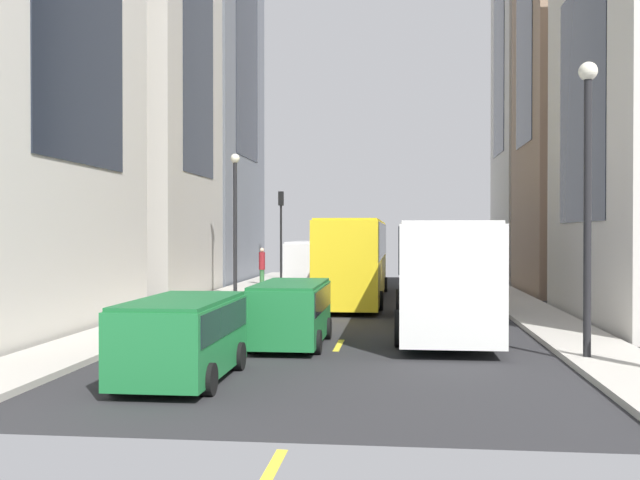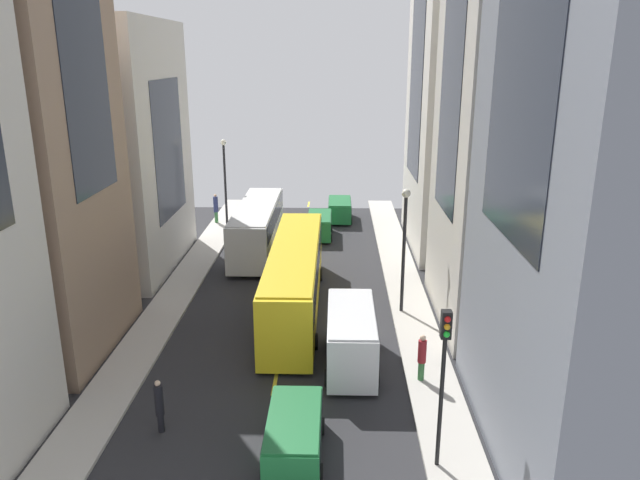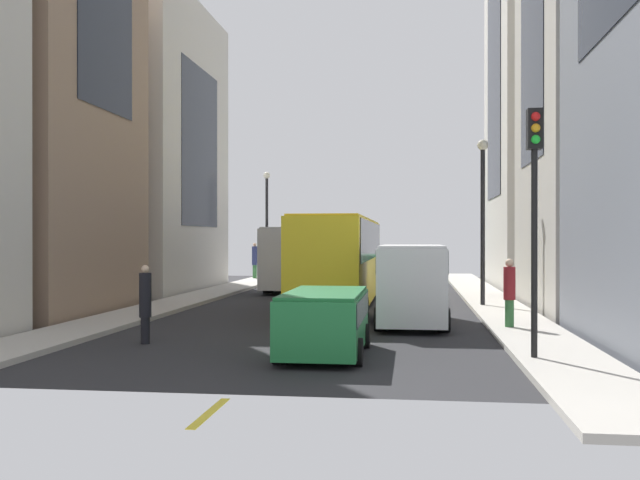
{
  "view_description": "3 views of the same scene",
  "coord_description": "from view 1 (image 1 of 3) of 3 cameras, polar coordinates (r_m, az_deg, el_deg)",
  "views": [
    {
      "loc": [
        -1.64,
        30.06,
        3.07
      ],
      "look_at": [
        1.59,
        0.73,
        2.76
      ],
      "focal_mm": 40.76,
      "sensor_mm": 36.0,
      "label": 1
    },
    {
      "loc": [
        2.49,
        -32.79,
        13.17
      ],
      "look_at": [
        1.55,
        2.06,
        2.42
      ],
      "focal_mm": 33.82,
      "sensor_mm": 36.0,
      "label": 2
    },
    {
      "loc": [
        3.21,
        -31.97,
        2.8
      ],
      "look_at": [
        -0.83,
        -0.96,
        2.73
      ],
      "focal_mm": 39.68,
      "sensor_mm": 36.0,
      "label": 3
    }
  ],
  "objects": [
    {
      "name": "lane_stripe_1",
      "position": [
        40.71,
        3.97,
        -3.71
      ],
      "size": [
        0.16,
        2.0,
        0.01
      ],
      "primitive_type": "cube",
      "color": "yellow",
      "rests_on": "ground"
    },
    {
      "name": "streetlamp_near",
      "position": [
        34.15,
        -6.68,
        2.54
      ],
      "size": [
        0.44,
        0.44,
        6.59
      ],
      "color": "black",
      "rests_on": "ground"
    },
    {
      "name": "lane_stripe_3",
      "position": [
        19.86,
        1.49,
        -8.27
      ],
      "size": [
        0.16,
        2.0,
        0.01
      ],
      "primitive_type": "cube",
      "color": "yellow",
      "rests_on": "ground"
    },
    {
      "name": "streetcar_yellow",
      "position": [
        33.08,
        2.82,
        -1.03
      ],
      "size": [
        2.7,
        14.33,
        3.59
      ],
      "color": "yellow",
      "rests_on": "ground"
    },
    {
      "name": "sidewalk_west",
      "position": [
        30.61,
        15.61,
        -5.03
      ],
      "size": [
        2.14,
        44.0,
        0.15
      ],
      "primitive_type": "cube",
      "color": "#B2ADA3",
      "rests_on": "ground"
    },
    {
      "name": "car_green_2",
      "position": [
        19.72,
        -2.29,
        -5.39
      ],
      "size": [
        1.92,
        4.21,
        1.71
      ],
      "color": "#1E7238",
      "rests_on": "ground"
    },
    {
      "name": "building_east_1",
      "position": [
        37.28,
        -14.55,
        15.77
      ],
      "size": [
        6.62,
        9.28,
        25.66
      ],
      "color": "#B7B2A8",
      "rests_on": "ground"
    },
    {
      "name": "ground_plane",
      "position": [
        30.26,
        3.16,
        -5.22
      ],
      "size": [
        39.31,
        39.31,
        0.0
      ],
      "primitive_type": "plane",
      "color": "#28282B"
    },
    {
      "name": "car_green_1",
      "position": [
        15.36,
        -10.76,
        -7.14
      ],
      "size": [
        2.02,
        4.11,
        1.7
      ],
      "color": "#1E7238",
      "rests_on": "ground"
    },
    {
      "name": "lane_stripe_0",
      "position": [
        51.18,
        4.44,
        -2.82
      ],
      "size": [
        0.16,
        2.0,
        0.01
      ],
      "primitive_type": "cube",
      "color": "yellow",
      "rests_on": "ground"
    },
    {
      "name": "lane_stripe_2",
      "position": [
        30.26,
        3.16,
        -5.2
      ],
      "size": [
        0.16,
        2.0,
        0.01
      ],
      "primitive_type": "cube",
      "color": "yellow",
      "rests_on": "ground"
    },
    {
      "name": "building_east_0",
      "position": [
        48.46,
        -9.43,
        17.48
      ],
      "size": [
        6.15,
        11.54,
        34.27
      ],
      "color": "slate",
      "rests_on": "ground"
    },
    {
      "name": "city_bus_white",
      "position": [
        23.09,
        9.43,
        -2.04
      ],
      "size": [
        2.8,
        11.34,
        3.35
      ],
      "color": "silver",
      "rests_on": "ground"
    },
    {
      "name": "streetlamp_far",
      "position": [
        18.17,
        20.27,
        4.74
      ],
      "size": [
        0.44,
        0.44,
        6.91
      ],
      "color": "black",
      "rests_on": "ground"
    },
    {
      "name": "sidewalk_east",
      "position": [
        31.31,
        -9.01,
        -4.89
      ],
      "size": [
        2.14,
        44.0,
        0.15
      ],
      "primitive_type": "cube",
      "color": "#B2ADA3",
      "rests_on": "ground"
    },
    {
      "name": "delivery_van_white",
      "position": [
        39.31,
        -0.81,
        -1.66
      ],
      "size": [
        2.25,
        5.57,
        2.58
      ],
      "color": "white",
      "rests_on": "ground"
    },
    {
      "name": "lane_stripe_4",
      "position": [
        9.7,
        -3.97,
        -17.81
      ],
      "size": [
        0.16,
        2.0,
        0.01
      ],
      "primitive_type": "cube",
      "color": "yellow",
      "rests_on": "ground"
    },
    {
      "name": "traffic_light_near_corner",
      "position": [
        46.47,
        -3.08,
        1.78
      ],
      "size": [
        0.32,
        0.44,
        5.53
      ],
      "color": "black",
      "rests_on": "ground"
    },
    {
      "name": "car_green_0",
      "position": [
        45.45,
        2.77,
        -2.12
      ],
      "size": [
        2.0,
        4.11,
        1.54
      ],
      "color": "#1E7238",
      "rests_on": "ground"
    },
    {
      "name": "pedestrian_crossing_mid",
      "position": [
        44.14,
        9.1,
        -1.95
      ],
      "size": [
        0.32,
        0.32,
        2.09
      ],
      "rotation": [
        0.0,
        0.0,
        5.63
      ],
      "color": "black",
      "rests_on": "ground"
    },
    {
      "name": "pedestrian_crossing_near",
      "position": [
        41.14,
        -4.58,
        -1.94
      ],
      "size": [
        0.35,
        0.35,
        2.04
      ],
      "rotation": [
        0.0,
        0.0,
        4.81
      ],
      "color": "#336B38",
      "rests_on": "ground"
    }
  ]
}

